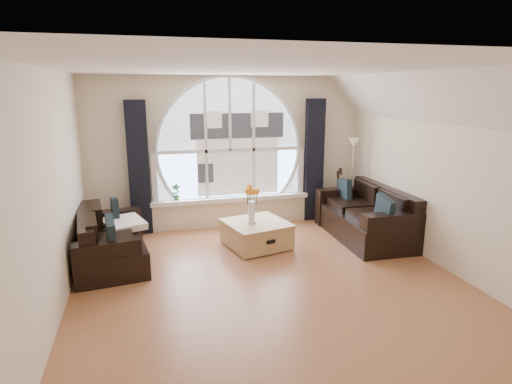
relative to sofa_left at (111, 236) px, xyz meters
name	(u,v)px	position (x,y,z in m)	size (l,w,h in m)	color
ground	(274,288)	(2.04, -1.40, -0.40)	(5.00, 5.50, 0.01)	brown
ceiling	(277,68)	(2.04, -1.40, 2.30)	(5.00, 5.50, 0.01)	silver
wall_back	(230,153)	(2.04, 1.35, 0.95)	(5.00, 0.01, 2.70)	beige
wall_front	(414,283)	(2.04, -4.15, 0.95)	(5.00, 0.01, 2.70)	beige
wall_left	(49,198)	(-0.46, -1.40, 0.95)	(0.01, 5.50, 2.70)	beige
wall_right	(452,174)	(4.54, -1.40, 0.95)	(0.01, 5.50, 2.70)	beige
attic_slope	(441,99)	(4.24, -1.40, 1.95)	(0.92, 5.50, 0.72)	silver
arched_window	(230,137)	(2.04, 1.32, 1.23)	(2.60, 0.06, 2.15)	silver
window_sill	(231,199)	(2.04, 1.25, 0.11)	(2.90, 0.22, 0.08)	white
window_frame	(230,138)	(2.04, 1.29, 1.23)	(2.76, 0.08, 2.15)	white
neighbor_house	(238,144)	(2.19, 1.30, 1.10)	(1.70, 0.02, 1.50)	silver
curtain_left	(139,169)	(0.44, 1.23, 0.75)	(0.35, 0.12, 2.30)	black
curtain_right	(314,161)	(3.64, 1.23, 0.75)	(0.35, 0.12, 2.30)	black
sofa_left	(111,236)	(0.00, 0.00, 0.00)	(0.85, 1.70, 0.75)	black
sofa_right	(364,215)	(4.08, 0.01, 0.00)	(0.97, 1.94, 0.86)	black
coffee_chest	(256,233)	(2.20, 0.07, -0.17)	(0.92, 0.92, 0.45)	tan
throw_blanket	(124,224)	(0.18, 0.25, 0.10)	(0.55, 0.55, 0.10)	silver
vase_flowers	(252,199)	(2.12, 0.06, 0.40)	(0.24, 0.24, 0.70)	white
floor_lamp	(352,181)	(4.25, 0.84, 0.40)	(0.24, 0.24, 1.60)	#B2B2B2
guitar	(337,195)	(4.00, 0.95, 0.13)	(0.36, 0.24, 1.06)	#9A5329
potted_plant	(176,192)	(1.05, 1.25, 0.30)	(0.16, 0.11, 0.30)	#1E6023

